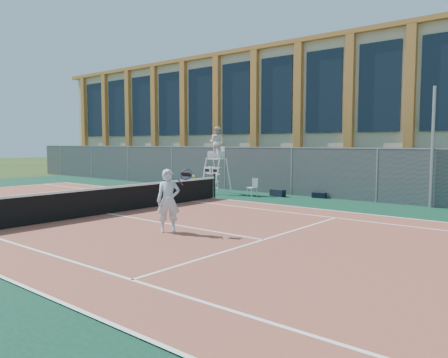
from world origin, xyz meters
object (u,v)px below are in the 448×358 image
Objects in this scene: umpire_chair at (217,144)px; plastic_chair at (253,186)px; steel_pole at (432,147)px; tennis_player at (169,201)px.

plastic_chair is at bearing 6.83° from umpire_chair.
steel_pole reaches higher than plastic_chair.
plastic_chair is (-7.18, -1.42, -1.78)m from steel_pole.
steel_pole is at bearing 11.18° from plastic_chair.
steel_pole is 1.40× the size of umpire_chair.
steel_pole is 7.53m from plastic_chair.
steel_pole is 2.64× the size of tennis_player.
steel_pole is 10.51m from tennis_player.
steel_pole reaches higher than tennis_player.
umpire_chair is at bearing -169.75° from steel_pole.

